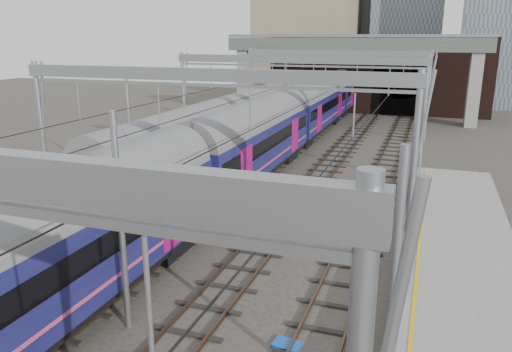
% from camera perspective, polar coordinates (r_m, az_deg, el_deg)
% --- Properties ---
extents(tracks, '(14.40, 80.00, 0.22)m').
position_cam_1_polar(tracks, '(27.98, 0.44, -3.15)').
color(tracks, '#4C3828').
rests_on(tracks, ground).
extents(overhead_line, '(16.80, 80.00, 8.00)m').
position_cam_1_polar(overhead_line, '(32.78, 4.24, 11.30)').
color(overhead_line, gray).
rests_on(overhead_line, ground).
extents(retaining_wall, '(28.00, 2.75, 9.00)m').
position_cam_1_polar(retaining_wall, '(62.57, 13.02, 10.96)').
color(retaining_wall, black).
rests_on(retaining_wall, ground).
extents(overbridge, '(28.00, 3.00, 9.25)m').
position_cam_1_polar(overbridge, '(56.72, 11.03, 13.60)').
color(overbridge, gray).
rests_on(overbridge, ground).
extents(train_main, '(3.11, 71.74, 5.24)m').
position_cam_1_polar(train_main, '(39.95, 3.81, 6.46)').
color(train_main, black).
rests_on(train_main, ground).
extents(train_second, '(2.75, 63.63, 4.75)m').
position_cam_1_polar(train_second, '(51.97, 2.99, 8.37)').
color(train_second, black).
rests_on(train_second, ground).
extents(signal_near_left, '(0.37, 0.47, 4.83)m').
position_cam_1_polar(signal_near_left, '(16.43, -23.97, -7.18)').
color(signal_near_left, black).
rests_on(signal_near_left, ground).
extents(equip_cover_b, '(1.13, 0.95, 0.11)m').
position_cam_1_polar(equip_cover_b, '(23.07, -3.99, -7.30)').
color(equip_cover_b, '#174EAE').
rests_on(equip_cover_b, ground).
extents(equip_cover_c, '(0.91, 0.70, 0.10)m').
position_cam_1_polar(equip_cover_c, '(15.96, 3.55, -18.67)').
color(equip_cover_c, '#174EAE').
rests_on(equip_cover_c, ground).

